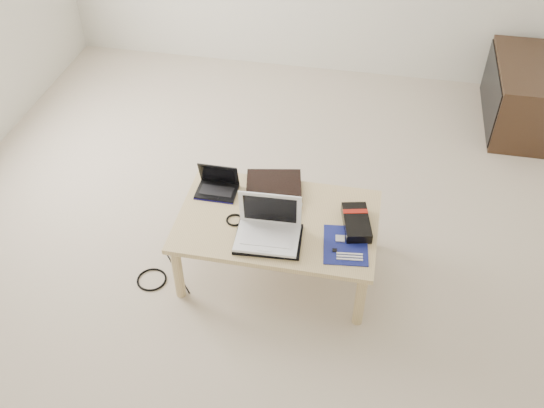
% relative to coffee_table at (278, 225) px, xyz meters
% --- Properties ---
extents(ground, '(4.00, 4.00, 0.00)m').
position_rel_coffee_table_xyz_m(ground, '(-0.28, 0.41, -0.35)').
color(ground, '#C1B29C').
rests_on(ground, ground).
extents(coffee_table, '(1.10, 0.70, 0.40)m').
position_rel_coffee_table_xyz_m(coffee_table, '(0.00, 0.00, 0.00)').
color(coffee_table, tan).
rests_on(coffee_table, ground).
extents(media_cabinet, '(0.41, 0.90, 0.50)m').
position_rel_coffee_table_xyz_m(media_cabinet, '(1.50, 1.86, -0.10)').
color(media_cabinet, '#3B2818').
rests_on(media_cabinet, ground).
extents(book, '(0.36, 0.32, 0.03)m').
position_rel_coffee_table_xyz_m(book, '(-0.07, 0.26, 0.06)').
color(book, black).
rests_on(book, coffee_table).
extents(netbook, '(0.23, 0.17, 0.17)m').
position_rel_coffee_table_xyz_m(netbook, '(-0.39, 0.17, 0.08)').
color(netbook, black).
rests_on(netbook, coffee_table).
extents(tablet, '(0.24, 0.20, 0.01)m').
position_rel_coffee_table_xyz_m(tablet, '(-0.06, 0.07, 0.05)').
color(tablet, black).
rests_on(tablet, coffee_table).
extents(remote, '(0.05, 0.22, 0.02)m').
position_rel_coffee_table_xyz_m(remote, '(0.09, 0.03, 0.06)').
color(remote, '#AEAEB3').
rests_on(remote, coffee_table).
extents(neoprene_sleeve, '(0.36, 0.28, 0.02)m').
position_rel_coffee_table_xyz_m(neoprene_sleeve, '(-0.02, -0.17, 0.06)').
color(neoprene_sleeve, black).
rests_on(neoprene_sleeve, coffee_table).
extents(white_laptop, '(0.34, 0.25, 0.24)m').
position_rel_coffee_table_xyz_m(white_laptop, '(-0.02, -0.15, 0.12)').
color(white_laptop, white).
rests_on(white_laptop, neoprene_sleeve).
extents(motherboard, '(0.26, 0.31, 0.01)m').
position_rel_coffee_table_xyz_m(motherboard, '(0.39, -0.13, 0.05)').
color(motherboard, '#0D1056').
rests_on(motherboard, coffee_table).
extents(gpu_box, '(0.19, 0.29, 0.06)m').
position_rel_coffee_table_xyz_m(gpu_box, '(0.43, 0.02, 0.08)').
color(gpu_box, black).
rests_on(gpu_box, coffee_table).
extents(cable_coil, '(0.12, 0.12, 0.01)m').
position_rel_coffee_table_xyz_m(cable_coil, '(-0.23, -0.06, 0.05)').
color(cable_coil, black).
rests_on(cable_coil, coffee_table).
extents(floor_cable_coil, '(0.21, 0.21, 0.01)m').
position_rel_coffee_table_xyz_m(floor_cable_coil, '(-0.70, -0.23, -0.35)').
color(floor_cable_coil, black).
rests_on(floor_cable_coil, ground).
extents(floor_cable_trail, '(0.23, 0.28, 0.01)m').
position_rel_coffee_table_xyz_m(floor_cable_trail, '(-0.57, -0.15, -0.35)').
color(floor_cable_trail, black).
rests_on(floor_cable_trail, ground).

